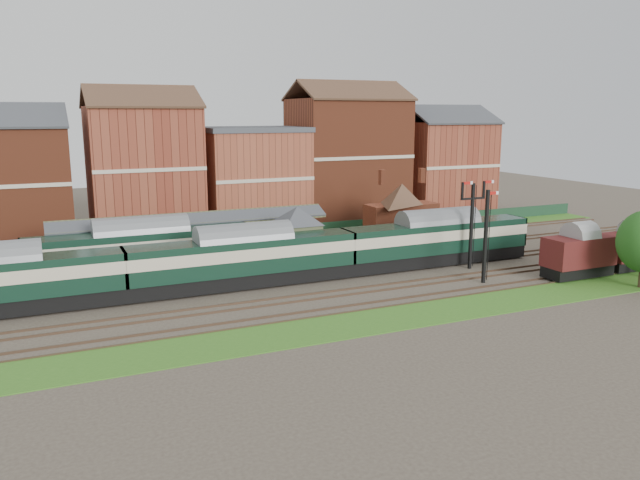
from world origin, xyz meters
name	(u,v)px	position (x,y,z in m)	size (l,w,h in m)	color
ground	(342,276)	(0.00, 0.00, 0.00)	(160.00, 160.00, 0.00)	#473D33
grass_back	(279,242)	(0.00, 16.00, 0.03)	(90.00, 4.50, 0.06)	#2D6619
grass_front	(416,314)	(0.00, -12.00, 0.03)	(90.00, 5.00, 0.06)	#2D6619
fence	(273,233)	(0.00, 18.00, 0.75)	(90.00, 0.12, 1.50)	#193823
platform	(255,253)	(-5.00, 9.75, 0.50)	(55.00, 3.40, 1.00)	#2D2D2D
signal_box	(297,237)	(-3.00, 3.25, 3.19)	(5.40, 5.40, 6.00)	#5D7553
brick_hut	(374,251)	(5.00, 3.25, 1.20)	(3.20, 2.64, 2.94)	maroon
station_building	(401,209)	(12.00, 9.75, 3.96)	(8.10, 8.10, 5.90)	brown
canopy	(193,217)	(-11.00, 9.75, 4.58)	(26.00, 3.89, 4.08)	#484B2F
semaphore_bracket	(472,220)	(12.04, -2.50, 4.63)	(3.60, 0.25, 8.18)	black
semaphore_siding	(486,235)	(10.02, -7.00, 4.16)	(1.23, 0.25, 8.00)	black
town_backdrop	(252,173)	(-0.18, 25.00, 7.00)	(69.00, 10.00, 16.00)	brown
dmu_train	(244,257)	(-9.08, 0.00, 2.57)	(57.34, 3.01, 4.41)	black
platform_railcar	(142,249)	(-16.33, 6.50, 2.60)	(19.41, 3.06, 4.47)	black
goods_van_a	(579,253)	(18.67, -9.00, 2.19)	(6.38, 2.77, 3.87)	black
goods_van_b	(634,248)	(25.55, -9.00, 2.09)	(6.05, 2.62, 3.67)	black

